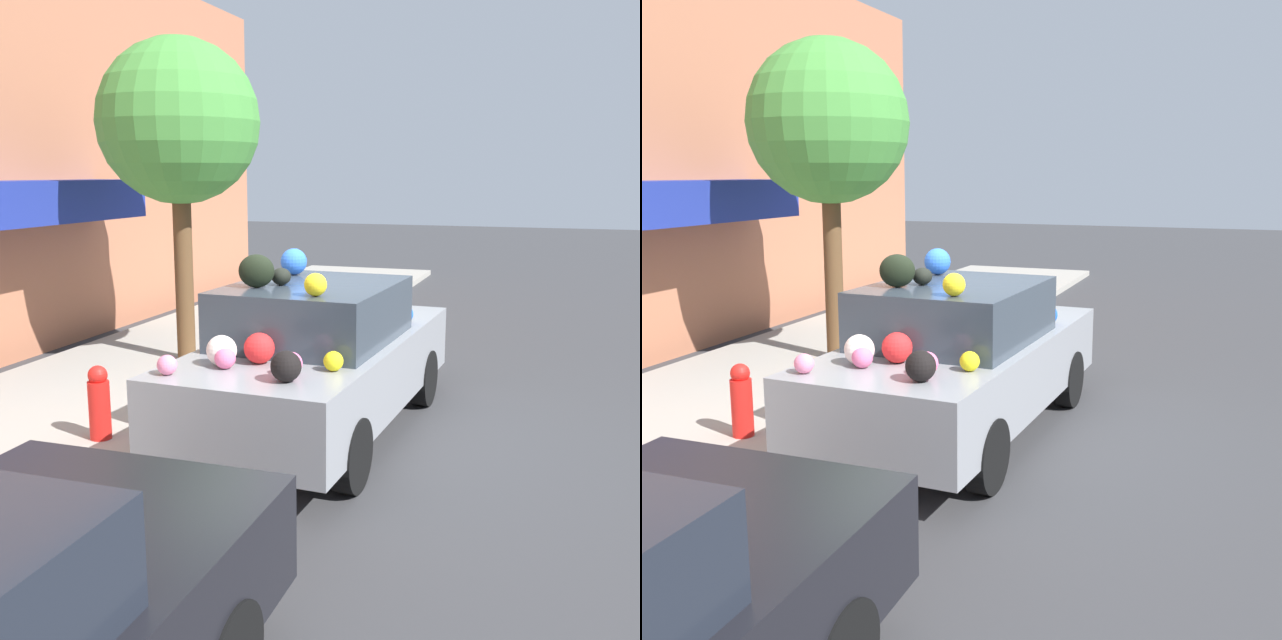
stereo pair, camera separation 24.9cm
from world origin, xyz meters
TOP-DOWN VIEW (x-y plane):
  - ground_plane at (0.00, 0.00)m, footprint 60.00×60.00m
  - sidewalk_curb at (0.00, 2.70)m, footprint 24.00×3.20m
  - street_tree at (1.81, 2.46)m, footprint 2.06×2.06m
  - fire_hydrant at (-1.14, 1.74)m, footprint 0.20×0.20m
  - art_car at (-0.04, -0.02)m, footprint 4.08×1.82m

SIDE VIEW (x-z plane):
  - ground_plane at x=0.00m, z-range 0.00..0.00m
  - sidewalk_curb at x=0.00m, z-range 0.00..0.12m
  - fire_hydrant at x=-1.14m, z-range 0.11..0.81m
  - art_car at x=-0.04m, z-range -0.13..1.70m
  - street_tree at x=1.81m, z-range 1.10..5.20m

